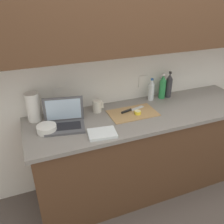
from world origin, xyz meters
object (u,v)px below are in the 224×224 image
object	(u,v)px
laptop	(64,120)
bottle_green_soda	(169,86)
lemon_half_cut	(138,112)
bottle_water_clear	(151,90)
cutting_board	(133,113)
bowl_white	(47,129)
knife	(129,110)
measuring_cup	(97,106)
bottle_oil_tall	(162,87)
paper_towel_roll	(33,107)

from	to	relation	value
laptop	bottle_green_soda	size ratio (longest dim) A/B	1.31
laptop	lemon_half_cut	world-z (taller)	laptop
lemon_half_cut	bottle_water_clear	bearing A→B (deg)	41.81
laptop	bottle_green_soda	bearing A→B (deg)	20.36
lemon_half_cut	bottle_water_clear	xyz separation A→B (m)	(0.27, 0.24, 0.08)
cutting_board	bottle_green_soda	xyz separation A→B (m)	(0.51, 0.20, 0.12)
cutting_board	bowl_white	size ratio (longest dim) A/B	2.80
laptop	knife	xyz separation A→B (m)	(0.60, 0.03, -0.04)
bottle_green_soda	measuring_cup	bearing A→B (deg)	-176.47
bottle_green_soda	bottle_oil_tall	xyz separation A→B (m)	(-0.08, -0.00, -0.01)
bottle_oil_tall	bottle_water_clear	size ratio (longest dim) A/B	1.14
measuring_cup	knife	bearing A→B (deg)	-23.25
lemon_half_cut	cutting_board	bearing A→B (deg)	129.35
cutting_board	lemon_half_cut	xyz separation A→B (m)	(0.03, -0.04, 0.02)
cutting_board	paper_towel_roll	bearing A→B (deg)	166.66
bottle_oil_tall	knife	bearing A→B (deg)	-159.84
bowl_white	cutting_board	bearing A→B (deg)	2.39
measuring_cup	lemon_half_cut	bearing A→B (deg)	-30.81
bottle_green_soda	bottle_oil_tall	distance (m)	0.08
cutting_board	bottle_oil_tall	size ratio (longest dim) A/B	1.66
bottle_green_soda	knife	bearing A→B (deg)	-162.55
cutting_board	bottle_water_clear	world-z (taller)	bottle_water_clear
cutting_board	measuring_cup	xyz separation A→B (m)	(-0.29, 0.16, 0.05)
knife	bottle_green_soda	bearing A→B (deg)	2.66
lemon_half_cut	measuring_cup	xyz separation A→B (m)	(-0.32, 0.19, 0.03)
paper_towel_roll	measuring_cup	bearing A→B (deg)	-4.69
paper_towel_roll	bottle_green_soda	bearing A→B (deg)	0.16
lemon_half_cut	paper_towel_roll	xyz separation A→B (m)	(-0.88, 0.24, 0.10)
bottle_water_clear	bowl_white	distance (m)	1.11
bottle_oil_tall	measuring_cup	distance (m)	0.73
bottle_water_clear	laptop	bearing A→B (deg)	-168.34
lemon_half_cut	bottle_oil_tall	bearing A→B (deg)	31.13
laptop	knife	size ratio (longest dim) A/B	1.40
measuring_cup	bottle_water_clear	bearing A→B (deg)	4.75
cutting_board	lemon_half_cut	distance (m)	0.05
bottle_oil_tall	paper_towel_roll	bearing A→B (deg)	-179.83
knife	bottle_water_clear	distance (m)	0.37
lemon_half_cut	measuring_cup	bearing A→B (deg)	149.19
laptop	bottle_green_soda	xyz separation A→B (m)	(1.13, 0.19, 0.07)
bottle_water_clear	bottle_green_soda	bearing A→B (deg)	0.00
cutting_board	bowl_white	world-z (taller)	bowl_white
cutting_board	bottle_green_soda	distance (m)	0.56
knife	measuring_cup	distance (m)	0.30
knife	bottle_oil_tall	world-z (taller)	bottle_oil_tall
laptop	lemon_half_cut	size ratio (longest dim) A/B	6.00
bottle_oil_tall	lemon_half_cut	bearing A→B (deg)	-148.87
bowl_white	measuring_cup	bearing A→B (deg)	21.15
bowl_white	paper_towel_roll	bearing A→B (deg)	106.55
knife	cutting_board	bearing A→B (deg)	-76.31
bottle_oil_tall	measuring_cup	world-z (taller)	bottle_oil_tall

